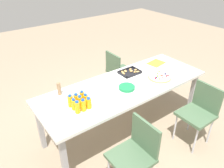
# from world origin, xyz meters

# --- Properties ---
(ground_plane) EXTENTS (12.00, 12.00, 0.00)m
(ground_plane) POSITION_xyz_m (0.00, 0.00, 0.00)
(ground_plane) COLOR gray
(party_table) EXTENTS (2.35, 0.84, 0.75)m
(party_table) POSITION_xyz_m (0.00, 0.00, 0.68)
(party_table) COLOR silver
(party_table) RESTS_ON ground_plane
(chair_near_right) EXTENTS (0.40, 0.40, 0.83)m
(chair_near_right) POSITION_xyz_m (0.64, -0.76, 0.50)
(chair_near_right) COLOR #4C6B4C
(chair_near_right) RESTS_ON ground_plane
(chair_far_right) EXTENTS (0.41, 0.41, 0.83)m
(chair_far_right) POSITION_xyz_m (0.49, 0.77, 0.50)
(chair_far_right) COLOR #4C6B4C
(chair_far_right) RESTS_ON ground_plane
(chair_near_left) EXTENTS (0.40, 0.40, 0.83)m
(chair_near_left) POSITION_xyz_m (-0.50, -0.79, 0.50)
(chair_near_left) COLOR #4C6B4C
(chair_near_left) RESTS_ON ground_plane
(juice_bottle_0) EXTENTS (0.06, 0.06, 0.15)m
(juice_bottle_0) POSITION_xyz_m (-0.79, -0.15, 0.82)
(juice_bottle_0) COLOR #F9AD14
(juice_bottle_0) RESTS_ON party_table
(juice_bottle_1) EXTENTS (0.06, 0.06, 0.15)m
(juice_bottle_1) POSITION_xyz_m (-0.72, -0.16, 0.81)
(juice_bottle_1) COLOR #F9AE14
(juice_bottle_1) RESTS_ON party_table
(juice_bottle_2) EXTENTS (0.06, 0.06, 0.14)m
(juice_bottle_2) POSITION_xyz_m (-0.65, -0.15, 0.81)
(juice_bottle_2) COLOR #FAAC14
(juice_bottle_2) RESTS_ON party_table
(juice_bottle_3) EXTENTS (0.06, 0.06, 0.14)m
(juice_bottle_3) POSITION_xyz_m (-0.80, -0.07, 0.81)
(juice_bottle_3) COLOR #FAAE14
(juice_bottle_3) RESTS_ON party_table
(juice_bottle_4) EXTENTS (0.06, 0.06, 0.15)m
(juice_bottle_4) POSITION_xyz_m (-0.72, -0.08, 0.81)
(juice_bottle_4) COLOR #F9AB14
(juice_bottle_4) RESTS_ON party_table
(juice_bottle_5) EXTENTS (0.06, 0.06, 0.14)m
(juice_bottle_5) POSITION_xyz_m (-0.65, -0.08, 0.81)
(juice_bottle_5) COLOR #F9AD14
(juice_bottle_5) RESTS_ON party_table
(juice_bottle_6) EXTENTS (0.06, 0.06, 0.15)m
(juice_bottle_6) POSITION_xyz_m (-0.80, -0.00, 0.82)
(juice_bottle_6) COLOR #F9AB14
(juice_bottle_6) RESTS_ON party_table
(juice_bottle_7) EXTENTS (0.06, 0.06, 0.14)m
(juice_bottle_7) POSITION_xyz_m (-0.73, -0.00, 0.81)
(juice_bottle_7) COLOR #F8AF14
(juice_bottle_7) RESTS_ON party_table
(juice_bottle_8) EXTENTS (0.05, 0.05, 0.15)m
(juice_bottle_8) POSITION_xyz_m (-0.65, -0.01, 0.82)
(juice_bottle_8) COLOR #FAAE14
(juice_bottle_8) RESTS_ON party_table
(fruit_pizza) EXTENTS (0.32, 0.32, 0.05)m
(fruit_pizza) POSITION_xyz_m (0.51, -0.14, 0.76)
(fruit_pizza) COLOR tan
(fruit_pizza) RESTS_ON party_table
(snack_tray) EXTENTS (0.29, 0.22, 0.04)m
(snack_tray) POSITION_xyz_m (0.27, 0.21, 0.76)
(snack_tray) COLOR black
(snack_tray) RESTS_ON party_table
(plate_stack) EXTENTS (0.21, 0.21, 0.03)m
(plate_stack) POSITION_xyz_m (-0.05, -0.09, 0.76)
(plate_stack) COLOR #1E8C4C
(plate_stack) RESTS_ON party_table
(napkin_stack) EXTENTS (0.15, 0.15, 0.01)m
(napkin_stack) POSITION_xyz_m (-0.31, -0.28, 0.75)
(napkin_stack) COLOR white
(napkin_stack) RESTS_ON party_table
(cardboard_tube) EXTENTS (0.04, 0.04, 0.16)m
(cardboard_tube) POSITION_xyz_m (-0.80, 0.29, 0.83)
(cardboard_tube) COLOR #9E7A56
(cardboard_tube) RESTS_ON party_table
(paper_folder) EXTENTS (0.29, 0.24, 0.01)m
(paper_folder) POSITION_xyz_m (0.82, 0.22, 0.75)
(paper_folder) COLOR yellow
(paper_folder) RESTS_ON party_table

